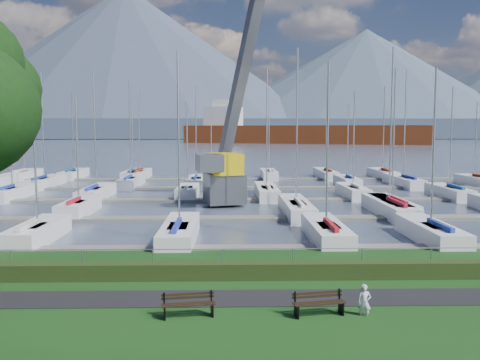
{
  "coord_description": "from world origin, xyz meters",
  "views": [
    {
      "loc": [
        -0.77,
        -22.45,
        6.35
      ],
      "look_at": [
        0.0,
        12.0,
        3.0
      ],
      "focal_mm": 40.0,
      "sensor_mm": 36.0,
      "label": 1
    }
  ],
  "objects_px": {
    "bench_left": "(188,305)",
    "bench_right": "(319,303)",
    "person": "(364,298)",
    "crane": "(230,140)"
  },
  "relations": [
    {
      "from": "bench_left",
      "to": "crane",
      "type": "bearing_deg",
      "value": 78.13
    },
    {
      "from": "bench_left",
      "to": "bench_right",
      "type": "bearing_deg",
      "value": -8.51
    },
    {
      "from": "person",
      "to": "crane",
      "type": "relative_size",
      "value": 0.05
    },
    {
      "from": "bench_left",
      "to": "crane",
      "type": "relative_size",
      "value": 0.08
    },
    {
      "from": "bench_right",
      "to": "person",
      "type": "relative_size",
      "value": 1.51
    },
    {
      "from": "bench_left",
      "to": "person",
      "type": "relative_size",
      "value": 1.5
    },
    {
      "from": "crane",
      "to": "bench_left",
      "type": "bearing_deg",
      "value": -106.7
    },
    {
      "from": "bench_left",
      "to": "crane",
      "type": "xyz_separation_m",
      "value": [
        1.49,
        29.45,
        4.91
      ]
    },
    {
      "from": "person",
      "to": "crane",
      "type": "bearing_deg",
      "value": 109.16
    },
    {
      "from": "bench_right",
      "to": "bench_left",
      "type": "bearing_deg",
      "value": 169.58
    }
  ]
}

